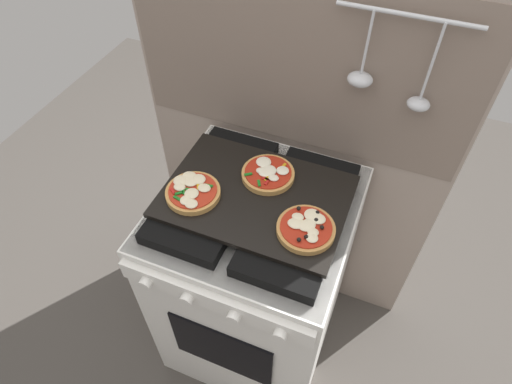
{
  "coord_description": "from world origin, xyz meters",
  "views": [
    {
      "loc": [
        0.32,
        -0.79,
        1.87
      ],
      "look_at": [
        0.0,
        0.0,
        0.93
      ],
      "focal_mm": 30.47,
      "sensor_mm": 36.0,
      "label": 1
    }
  ],
  "objects_px": {
    "baking_tray": "(256,196)",
    "pizza_right": "(306,228)",
    "stove": "(256,277)",
    "pizza_center": "(268,173)",
    "pizza_left": "(192,191)"
  },
  "relations": [
    {
      "from": "stove",
      "to": "pizza_right",
      "type": "bearing_deg",
      "value": -21.98
    },
    {
      "from": "pizza_left",
      "to": "pizza_right",
      "type": "bearing_deg",
      "value": -0.41
    },
    {
      "from": "pizza_right",
      "to": "baking_tray",
      "type": "bearing_deg",
      "value": 157.57
    },
    {
      "from": "pizza_right",
      "to": "pizza_center",
      "type": "distance_m",
      "value": 0.23
    },
    {
      "from": "pizza_left",
      "to": "pizza_center",
      "type": "xyz_separation_m",
      "value": [
        0.18,
        0.15,
        -0.0
      ]
    },
    {
      "from": "stove",
      "to": "pizza_left",
      "type": "height_order",
      "value": "pizza_left"
    },
    {
      "from": "pizza_right",
      "to": "pizza_left",
      "type": "bearing_deg",
      "value": 179.59
    },
    {
      "from": "baking_tray",
      "to": "pizza_right",
      "type": "relative_size",
      "value": 3.34
    },
    {
      "from": "stove",
      "to": "pizza_center",
      "type": "bearing_deg",
      "value": 85.66
    },
    {
      "from": "baking_tray",
      "to": "pizza_center",
      "type": "relative_size",
      "value": 3.34
    },
    {
      "from": "pizza_left",
      "to": "pizza_center",
      "type": "bearing_deg",
      "value": 40.48
    },
    {
      "from": "stove",
      "to": "pizza_left",
      "type": "distance_m",
      "value": 0.51
    },
    {
      "from": "stove",
      "to": "pizza_center",
      "type": "distance_m",
      "value": 0.49
    },
    {
      "from": "baking_tray",
      "to": "pizza_right",
      "type": "height_order",
      "value": "pizza_right"
    },
    {
      "from": "stove",
      "to": "baking_tray",
      "type": "distance_m",
      "value": 0.46
    }
  ]
}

